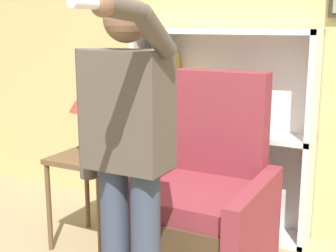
{
  "coord_description": "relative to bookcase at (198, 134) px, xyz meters",
  "views": [
    {
      "loc": [
        1.19,
        -1.44,
        1.59
      ],
      "look_at": [
        0.02,
        0.79,
        1.04
      ],
      "focal_mm": 50.0,
      "sensor_mm": 36.0,
      "label": 1
    }
  ],
  "objects": [
    {
      "name": "person_standing",
      "position": [
        0.27,
        -1.45,
        0.24
      ],
      "size": [
        0.56,
        0.78,
        1.72
      ],
      "color": "#384256",
      "rests_on": "ground_plane"
    },
    {
      "name": "wall_back",
      "position": [
        0.29,
        0.16,
        0.66
      ],
      "size": [
        8.0,
        0.11,
        2.8
      ],
      "color": "tan",
      "rests_on": "ground_plane"
    },
    {
      "name": "side_table",
      "position": [
        -0.5,
        -0.73,
        -0.17
      ],
      "size": [
        0.5,
        0.5,
        0.68
      ],
      "color": "brown",
      "rests_on": "ground_plane"
    },
    {
      "name": "bookcase",
      "position": [
        0.0,
        0.0,
        0.0
      ],
      "size": [
        1.42,
        0.28,
        1.56
      ],
      "color": "white",
      "rests_on": "ground_plane"
    },
    {
      "name": "armchair",
      "position": [
        0.33,
        -0.65,
        -0.35
      ],
      "size": [
        0.85,
        0.89,
        1.29
      ],
      "color": "#4C3823",
      "rests_on": "ground_plane"
    },
    {
      "name": "table_lamp",
      "position": [
        -0.5,
        -0.73,
        0.35
      ],
      "size": [
        0.28,
        0.28,
        0.54
      ],
      "color": "gold",
      "rests_on": "side_table"
    }
  ]
}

